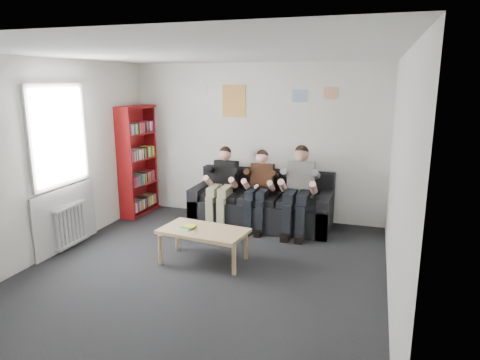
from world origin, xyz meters
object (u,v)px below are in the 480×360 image
at_px(person_left, 222,186).
at_px(person_middle, 259,190).
at_px(sofa, 262,206).
at_px(coffee_table, 203,233).
at_px(bookshelf, 138,161).
at_px(person_right, 298,191).

bearing_deg(person_left, person_middle, 0.73).
bearing_deg(sofa, coffee_table, -101.45).
bearing_deg(coffee_table, bookshelf, 139.32).
height_order(coffee_table, person_right, person_right).
relative_size(bookshelf, coffee_table, 1.72).
height_order(bookshelf, person_left, bookshelf).
height_order(coffee_table, person_left, person_left).
height_order(coffee_table, person_middle, person_middle).
relative_size(bookshelf, person_right, 1.41).
relative_size(sofa, person_right, 1.66).
height_order(person_left, person_right, person_right).
bearing_deg(person_right, sofa, 159.98).
bearing_deg(bookshelf, sofa, 6.72).
relative_size(sofa, coffee_table, 2.02).
bearing_deg(sofa, person_middle, -90.00).
bearing_deg(person_middle, person_left, 176.09).
xyz_separation_m(sofa, coffee_table, (-0.35, -1.74, 0.08)).
xyz_separation_m(sofa, bookshelf, (-2.31, -0.05, 0.66)).
height_order(sofa, person_left, person_left).
bearing_deg(person_middle, bookshelf, 172.29).
bearing_deg(person_right, coffee_table, -125.24).
bearing_deg(coffee_table, sofa, 78.55).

